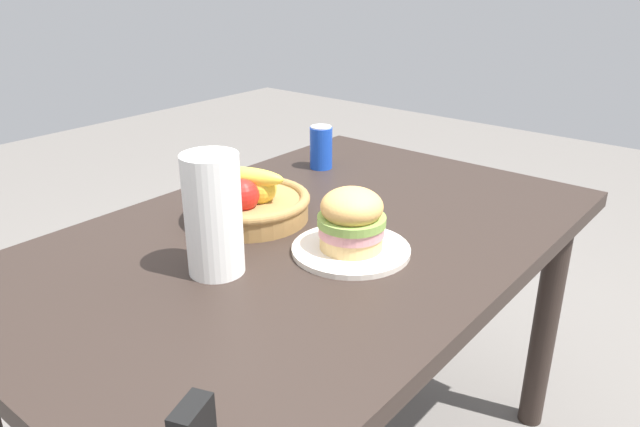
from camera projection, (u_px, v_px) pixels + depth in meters
The scene contains 6 objects.
dining_table at pixel (309, 272), 1.39m from camera, with size 1.40×0.90×0.75m.
plate at pixel (351, 250), 1.26m from camera, with size 0.25×0.25×0.01m, color silver.
sandwich at pixel (352, 219), 1.24m from camera, with size 0.14×0.14×0.13m.
soda_can at pixel (321, 147), 1.76m from camera, with size 0.07×0.07×0.13m.
fruit_basket at pixel (248, 200), 1.41m from camera, with size 0.29×0.29×0.14m.
paper_towel_roll at pixel (213, 215), 1.14m from camera, with size 0.11×0.11×0.24m, color white.
Camera 1 is at (-0.94, -0.80, 1.31)m, focal length 33.77 mm.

